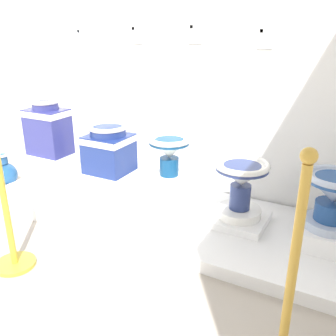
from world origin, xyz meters
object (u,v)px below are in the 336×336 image
(info_placard_fourth, at_px, (266,37))
(decorative_vase_companion, at_px, (4,174))
(antique_toilet_pale_glazed, at_px, (109,148))
(plinth_block_squat_floral, at_px, (238,219))
(plinth_block_rightmost, at_px, (327,235))
(info_placard_third, at_px, (196,33))
(stanchion_post_near_left, at_px, (8,220))
(plinth_block_slender_white, at_px, (53,168))
(info_placard_first, at_px, (82,36))
(antique_toilet_rightmost, at_px, (334,194))
(antique_toilet_slender_white, at_px, (48,127))
(antique_toilet_squat_floral, at_px, (241,181))
(plinth_block_broad_patterned, at_px, (169,193))
(stanchion_post_near_right, at_px, (288,306))
(info_placard_second, at_px, (137,34))
(antique_toilet_broad_patterned, at_px, (169,153))
(plinth_block_pale_glazed, at_px, (111,181))

(info_placard_fourth, xyz_separation_m, decorative_vase_companion, (-2.11, -0.70, -1.19))
(antique_toilet_pale_glazed, height_order, plinth_block_squat_floral, antique_toilet_pale_glazed)
(plinth_block_rightmost, relative_size, info_placard_third, 2.44)
(stanchion_post_near_left, bearing_deg, plinth_block_rightmost, 31.23)
(plinth_block_slender_white, xyz_separation_m, decorative_vase_companion, (-0.42, -0.19, -0.07))
(info_placard_first, bearing_deg, decorative_vase_companion, -122.49)
(antique_toilet_rightmost, height_order, info_placard_fourth, info_placard_fourth)
(plinth_block_squat_floral, xyz_separation_m, antique_toilet_rightmost, (0.59, -0.01, 0.33))
(plinth_block_rightmost, xyz_separation_m, stanchion_post_near_left, (-1.70, -1.03, 0.17))
(antique_toilet_slender_white, bearing_deg, antique_toilet_rightmost, 1.22)
(antique_toilet_pale_glazed, bearing_deg, antique_toilet_rightmost, -1.05)
(antique_toilet_slender_white, distance_m, antique_toilet_squat_floral, 1.73)
(plinth_block_broad_patterned, relative_size, stanchion_post_near_right, 0.36)
(plinth_block_rightmost, distance_m, info_placard_fourth, 1.42)
(info_placard_second, bearing_deg, antique_toilet_broad_patterned, -39.15)
(antique_toilet_squat_floral, height_order, stanchion_post_near_left, stanchion_post_near_left)
(plinth_block_squat_floral, bearing_deg, antique_toilet_rightmost, -0.80)
(antique_toilet_rightmost, xyz_separation_m, info_placard_first, (-2.29, 0.46, 0.88))
(plinth_block_broad_patterned, distance_m, stanchion_post_near_left, 1.19)
(plinth_block_broad_patterned, xyz_separation_m, info_placard_third, (-0.00, 0.44, 1.17))
(plinth_block_slender_white, xyz_separation_m, antique_toilet_pale_glazed, (0.58, 0.08, 0.26))
(info_placard_second, bearing_deg, plinth_block_squat_floral, -22.22)
(antique_toilet_broad_patterned, bearing_deg, plinth_block_rightmost, -1.16)
(info_placard_fourth, bearing_deg, decorative_vase_companion, -161.61)
(plinth_block_broad_patterned, bearing_deg, antique_toilet_slender_white, -176.37)
(antique_toilet_squat_floral, bearing_deg, antique_toilet_broad_patterned, 178.46)
(decorative_vase_companion, bearing_deg, antique_toilet_broad_patterned, 9.53)
(plinth_block_broad_patterned, distance_m, antique_toilet_broad_patterned, 0.33)
(plinth_block_pale_glazed, bearing_deg, antique_toilet_broad_patterned, -0.81)
(antique_toilet_pale_glazed, bearing_deg, plinth_block_slender_white, -172.07)
(plinth_block_slender_white, height_order, info_placard_first, info_placard_first)
(plinth_block_pale_glazed, xyz_separation_m, info_placard_fourth, (1.11, 0.43, 1.16))
(info_placard_third, xyz_separation_m, stanchion_post_near_right, (1.10, -1.47, -1.03))
(antique_toilet_rightmost, relative_size, info_placard_fourth, 2.46)
(plinth_block_broad_patterned, xyz_separation_m, antique_toilet_rightmost, (1.16, -0.02, 0.25))
(plinth_block_pale_glazed, bearing_deg, info_placard_fourth, 21.17)
(antique_toilet_rightmost, xyz_separation_m, stanchion_post_near_left, (-1.70, -1.03, -0.12))
(antique_toilet_rightmost, bearing_deg, antique_toilet_squat_floral, 179.20)
(plinth_block_squat_floral, distance_m, antique_toilet_squat_floral, 0.30)
(stanchion_post_near_left, bearing_deg, plinth_block_broad_patterned, 62.91)
(decorative_vase_companion, bearing_deg, info_placard_third, 24.11)
(plinth_block_broad_patterned, relative_size, info_placard_first, 2.45)
(plinth_block_rightmost, distance_m, info_placard_third, 1.74)
(info_placard_fourth, height_order, stanchion_post_near_left, info_placard_fourth)
(antique_toilet_squat_floral, xyz_separation_m, info_placard_second, (-1.11, 0.45, 0.94))
(stanchion_post_near_left, bearing_deg, info_placard_second, 89.92)
(plinth_block_pale_glazed, bearing_deg, plinth_block_slender_white, -172.07)
(plinth_block_slender_white, xyz_separation_m, plinth_block_squat_floral, (1.72, 0.06, -0.11))
(antique_toilet_slender_white, xyz_separation_m, antique_toilet_squat_floral, (1.72, 0.06, -0.19))
(antique_toilet_squat_floral, distance_m, stanchion_post_near_left, 1.53)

